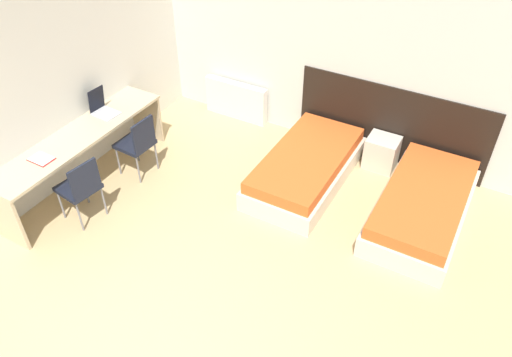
# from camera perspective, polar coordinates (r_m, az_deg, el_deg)

# --- Properties ---
(wall_back) EXTENTS (5.87, 0.05, 2.70)m
(wall_back) POSITION_cam_1_polar(r_m,az_deg,el_deg) (6.70, 8.18, 14.35)
(wall_back) COLOR silver
(wall_back) RESTS_ON ground_plane
(wall_left) EXTENTS (0.05, 5.14, 2.70)m
(wall_left) POSITION_cam_1_polar(r_m,az_deg,el_deg) (6.47, -20.73, 11.27)
(wall_left) COLOR silver
(wall_left) RESTS_ON ground_plane
(headboard_panel) EXTENTS (2.54, 0.03, 1.07)m
(headboard_panel) POSITION_cam_1_polar(r_m,az_deg,el_deg) (6.81, 15.11, 5.94)
(headboard_panel) COLOR black
(headboard_panel) RESTS_ON ground_plane
(bed_near_window) EXTENTS (0.95, 1.88, 0.41)m
(bed_near_window) POSITION_cam_1_polar(r_m,az_deg,el_deg) (6.41, 5.72, 1.25)
(bed_near_window) COLOR beige
(bed_near_window) RESTS_ON ground_plane
(bed_near_door) EXTENTS (0.95, 1.88, 0.41)m
(bed_near_door) POSITION_cam_1_polar(r_m,az_deg,el_deg) (6.13, 18.50, -3.01)
(bed_near_door) COLOR beige
(bed_near_door) RESTS_ON ground_plane
(nightstand) EXTENTS (0.40, 0.35, 0.44)m
(nightstand) POSITION_cam_1_polar(r_m,az_deg,el_deg) (6.81, 14.15, 2.89)
(nightstand) COLOR beige
(nightstand) RESTS_ON ground_plane
(radiator) EXTENTS (1.00, 0.12, 0.58)m
(radiator) POSITION_cam_1_polar(r_m,az_deg,el_deg) (7.62, -2.28, 8.93)
(radiator) COLOR silver
(radiator) RESTS_ON ground_plane
(desk) EXTENTS (0.56, 2.45, 0.75)m
(desk) POSITION_cam_1_polar(r_m,az_deg,el_deg) (6.46, -19.37, 3.70)
(desk) COLOR #C6B28E
(desk) RESTS_ON ground_plane
(chair_near_laptop) EXTENTS (0.43, 0.43, 0.85)m
(chair_near_laptop) POSITION_cam_1_polar(r_m,az_deg,el_deg) (6.50, -13.37, 4.09)
(chair_near_laptop) COLOR black
(chair_near_laptop) RESTS_ON ground_plane
(chair_near_notebook) EXTENTS (0.46, 0.46, 0.85)m
(chair_near_notebook) POSITION_cam_1_polar(r_m,az_deg,el_deg) (5.98, -19.42, -0.81)
(chair_near_notebook) COLOR black
(chair_near_notebook) RESTS_ON ground_plane
(laptop) EXTENTS (0.34, 0.27, 0.33)m
(laptop) POSITION_cam_1_polar(r_m,az_deg,el_deg) (6.67, -17.11, 7.66)
(laptop) COLOR silver
(laptop) RESTS_ON desk
(open_notebook) EXTENTS (0.27, 0.20, 0.02)m
(open_notebook) POSITION_cam_1_polar(r_m,az_deg,el_deg) (6.10, -23.33, 2.07)
(open_notebook) COLOR #B21E1E
(open_notebook) RESTS_ON desk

